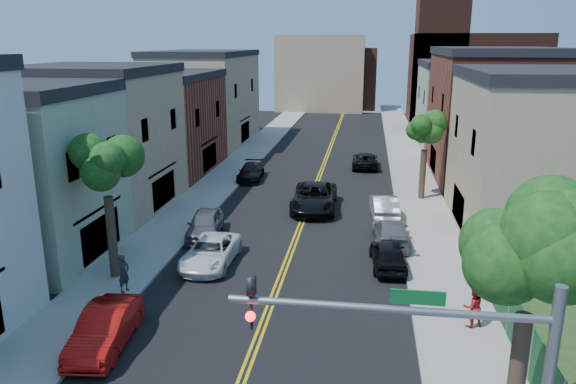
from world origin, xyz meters
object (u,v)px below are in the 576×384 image
at_px(white_pickup, 211,252).
at_px(pedestrian_left, 124,273).
at_px(dark_car_right_far, 365,160).
at_px(black_suv_lane, 314,197).
at_px(black_car_left, 251,172).
at_px(grey_car_left, 205,224).
at_px(black_car_right, 388,255).
at_px(grey_car_right, 391,233).
at_px(red_sedan, 105,328).
at_px(silver_car_right, 384,206).
at_px(pedestrian_right, 473,307).

relative_size(white_pickup, pedestrian_left, 2.83).
relative_size(dark_car_right_far, black_suv_lane, 0.79).
height_order(white_pickup, black_car_left, white_pickup).
distance_m(grey_car_left, black_car_right, 10.90).
height_order(grey_car_right, black_suv_lane, black_suv_lane).
bearing_deg(white_pickup, red_sedan, -101.09).
bearing_deg(black_suv_lane, silver_car_right, -13.65).
height_order(black_suv_lane, pedestrian_right, pedestrian_right).
bearing_deg(pedestrian_left, black_car_left, 12.97).
relative_size(grey_car_left, black_car_right, 1.09).
relative_size(red_sedan, grey_car_left, 1.02).
xyz_separation_m(black_car_left, grey_car_right, (10.91, -13.56, 0.03)).
height_order(white_pickup, pedestrian_left, pedestrian_left).
height_order(grey_car_left, pedestrian_right, pedestrian_right).
bearing_deg(white_pickup, black_car_right, 6.49).
bearing_deg(pedestrian_left, silver_car_right, -25.95).
height_order(red_sedan, black_car_left, red_sedan).
distance_m(red_sedan, white_pickup, 8.33).
height_order(grey_car_left, pedestrian_left, pedestrian_left).
xyz_separation_m(black_car_left, black_suv_lane, (6.00, -7.56, 0.21)).
bearing_deg(grey_car_left, dark_car_right_far, 58.26).
distance_m(silver_car_right, pedestrian_left, 17.65).
xyz_separation_m(silver_car_right, dark_car_right_far, (-1.33, 14.46, -0.06)).
bearing_deg(red_sedan, black_suv_lane, 66.12).
xyz_separation_m(black_car_left, dark_car_right_far, (9.30, 5.91, 0.02)).
bearing_deg(white_pickup, grey_car_right, 25.26).
bearing_deg(pedestrian_right, black_suv_lane, -83.63).
height_order(red_sedan, black_car_right, red_sedan).
bearing_deg(grey_car_right, black_suv_lane, -53.17).
bearing_deg(silver_car_right, grey_car_left, 21.89).
distance_m(dark_car_right_far, pedestrian_right, 28.90).
bearing_deg(black_car_left, black_car_right, -61.36).
bearing_deg(grey_car_left, pedestrian_right, -40.21).
height_order(grey_car_left, black_car_right, grey_car_left).
height_order(black_car_left, pedestrian_left, pedestrian_left).
bearing_deg(grey_car_left, black_suv_lane, 40.11).
xyz_separation_m(black_car_left, pedestrian_right, (13.75, -22.65, 0.33)).
height_order(red_sedan, grey_car_right, red_sedan).
xyz_separation_m(black_car_right, pedestrian_right, (3.08, -5.79, 0.29)).
distance_m(black_car_right, dark_car_right_far, 22.81).
xyz_separation_m(silver_car_right, pedestrian_left, (-11.83, -13.09, 0.28)).
xyz_separation_m(grey_car_left, pedestrian_right, (13.53, -8.87, 0.23)).
distance_m(red_sedan, silver_car_right, 20.36).
distance_m(black_car_right, black_suv_lane, 10.40).
xyz_separation_m(black_car_right, dark_car_right_far, (-1.37, 22.76, -0.02)).
bearing_deg(pedestrian_right, pedestrian_left, -24.65).
xyz_separation_m(black_car_left, pedestrian_left, (-1.20, -21.65, 0.36)).
relative_size(white_pickup, pedestrian_right, 2.91).
distance_m(white_pickup, grey_car_left, 4.26).
relative_size(grey_car_left, pedestrian_left, 2.59).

